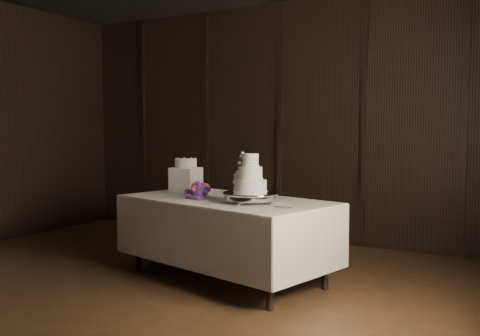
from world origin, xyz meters
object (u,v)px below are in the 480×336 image
box_pedestal (186,180)px  display_table (226,235)px  wedding_cake (247,177)px  bouquet (199,191)px  cake_stand (250,198)px  small_cake (186,163)px

box_pedestal → display_table: bearing=-24.5°
wedding_cake → box_pedestal: size_ratio=1.31×
display_table → bouquet: size_ratio=5.57×
cake_stand → bouquet: 0.61m
display_table → wedding_cake: wedding_cake is taller
wedding_cake → small_cake: (-0.96, 0.46, 0.07)m
bouquet → box_pedestal: size_ratio=1.51×
wedding_cake → bouquet: (-0.58, 0.11, -0.16)m
display_table → bouquet: (-0.27, -0.05, 0.41)m
bouquet → box_pedestal: box_pedestal is taller
display_table → bouquet: 0.49m
display_table → small_cake: bearing=169.9°
cake_stand → small_cake: (-0.98, 0.44, 0.25)m
display_table → bouquet: bouquet is taller
box_pedestal → small_cake: size_ratio=1.17×
small_cake → cake_stand: bearing=-24.3°
box_pedestal → wedding_cake: bearing=-25.5°
small_cake → box_pedestal: bearing=0.0°
box_pedestal → small_cake: small_cake is taller
wedding_cake → box_pedestal: bearing=170.0°
box_pedestal → bouquet: bearing=-42.2°
cake_stand → box_pedestal: size_ratio=1.86×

